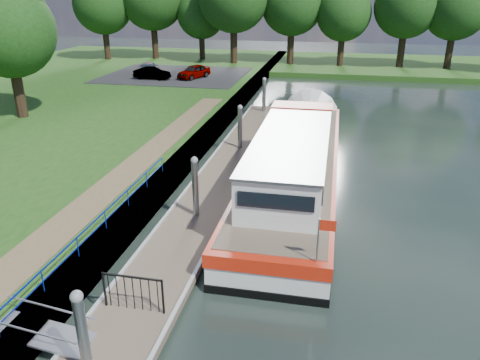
% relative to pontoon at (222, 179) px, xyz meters
% --- Properties ---
extents(bank_edge, '(1.10, 90.00, 0.78)m').
position_rel_pontoon_xyz_m(bank_edge, '(-2.55, 2.00, 0.20)').
color(bank_edge, '#473D2D').
rests_on(bank_edge, ground).
extents(far_bank, '(60.00, 18.00, 0.60)m').
position_rel_pontoon_xyz_m(far_bank, '(12.00, 39.00, 0.12)').
color(far_bank, '#1C4012').
rests_on(far_bank, ground).
extents(footpath, '(1.60, 40.00, 0.05)m').
position_rel_pontoon_xyz_m(footpath, '(-4.40, -5.00, 0.62)').
color(footpath, brown).
rests_on(footpath, riverbank).
extents(carpark, '(14.00, 12.00, 0.06)m').
position_rel_pontoon_xyz_m(carpark, '(-11.00, 25.00, 0.62)').
color(carpark, black).
rests_on(carpark, riverbank).
extents(blue_fence, '(0.04, 18.04, 0.72)m').
position_rel_pontoon_xyz_m(blue_fence, '(-2.75, -10.00, 1.13)').
color(blue_fence, '#0C2DBF').
rests_on(blue_fence, riverbank).
extents(pontoon, '(2.50, 30.00, 0.56)m').
position_rel_pontoon_xyz_m(pontoon, '(0.00, 0.00, 0.00)').
color(pontoon, brown).
rests_on(pontoon, ground).
extents(mooring_piles, '(0.30, 27.30, 3.55)m').
position_rel_pontoon_xyz_m(mooring_piles, '(0.00, 0.00, 1.10)').
color(mooring_piles, gray).
rests_on(mooring_piles, ground).
extents(gangway, '(2.58, 1.00, 0.92)m').
position_rel_pontoon_xyz_m(gangway, '(-1.85, -12.50, 0.44)').
color(gangway, '#A5A8AD').
rests_on(gangway, ground).
extents(gate_panel, '(1.85, 0.05, 1.15)m').
position_rel_pontoon_xyz_m(gate_panel, '(-0.00, -10.80, 0.97)').
color(gate_panel, black).
rests_on(gate_panel, ground).
extents(barge, '(4.36, 21.15, 4.78)m').
position_rel_pontoon_xyz_m(barge, '(3.60, 1.32, 0.90)').
color(barge, black).
rests_on(barge, ground).
extents(bank_tree_a, '(6.12, 6.12, 9.72)m').
position_rel_pontoon_xyz_m(bank_tree_a, '(-15.99, 7.08, 6.84)').
color(bank_tree_a, '#332316').
rests_on(bank_tree_a, riverbank).
extents(car_a, '(2.91, 4.11, 1.30)m').
position_rel_pontoon_xyz_m(car_a, '(-8.55, 23.52, 1.30)').
color(car_a, '#999999').
rests_on(car_a, carpark).
extents(car_b, '(3.61, 1.49, 1.16)m').
position_rel_pontoon_xyz_m(car_b, '(-12.37, 22.12, 1.23)').
color(car_b, '#999999').
rests_on(car_b, carpark).
extents(car_c, '(2.99, 4.76, 1.28)m').
position_rel_pontoon_xyz_m(car_c, '(-13.61, 24.34, 1.29)').
color(car_c, '#999999').
rests_on(car_c, carpark).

